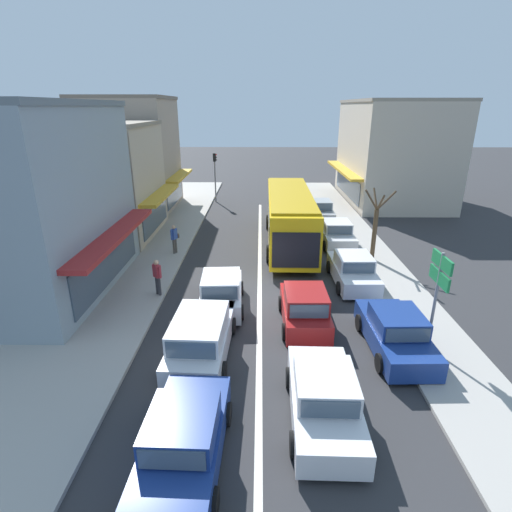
% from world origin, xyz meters
% --- Properties ---
extents(ground_plane, '(140.00, 140.00, 0.00)m').
position_xyz_m(ground_plane, '(0.00, 0.00, 0.00)').
color(ground_plane, '#2D2D30').
extents(lane_centre_line, '(0.20, 28.00, 0.01)m').
position_xyz_m(lane_centre_line, '(0.00, 4.00, 0.00)').
color(lane_centre_line, silver).
rests_on(lane_centre_line, ground).
extents(sidewalk_left, '(5.20, 44.00, 0.14)m').
position_xyz_m(sidewalk_left, '(-6.80, 6.00, 0.07)').
color(sidewalk_left, '#A39E96').
rests_on(sidewalk_left, ground).
extents(kerb_right, '(2.80, 44.00, 0.12)m').
position_xyz_m(kerb_right, '(6.20, 6.00, 0.06)').
color(kerb_right, '#A39E96').
rests_on(kerb_right, ground).
extents(shopfront_corner_near, '(7.91, 9.24, 8.19)m').
position_xyz_m(shopfront_corner_near, '(-10.18, 0.79, 4.09)').
color(shopfront_corner_near, '#84939E').
rests_on(shopfront_corner_near, ground).
extents(shopfront_mid_block, '(7.93, 7.13, 7.07)m').
position_xyz_m(shopfront_mid_block, '(-10.18, 9.20, 3.53)').
color(shopfront_mid_block, '#B2A38E').
rests_on(shopfront_mid_block, ground).
extents(shopfront_far_end, '(7.50, 7.05, 8.68)m').
position_xyz_m(shopfront_far_end, '(-10.18, 16.48, 4.33)').
color(shopfront_far_end, gray).
rests_on(shopfront_far_end, ground).
extents(building_right_far, '(8.50, 12.00, 8.49)m').
position_xyz_m(building_right_far, '(11.48, 19.95, 4.24)').
color(building_right_far, beige).
rests_on(building_right_far, ground).
extents(city_bus, '(2.84, 10.89, 3.23)m').
position_xyz_m(city_bus, '(1.77, 7.50, 1.88)').
color(city_bus, yellow).
rests_on(city_bus, ground).
extents(wagon_adjacent_lane_trail, '(2.09, 4.58, 1.58)m').
position_xyz_m(wagon_adjacent_lane_trail, '(-1.93, -4.19, 0.75)').
color(wagon_adjacent_lane_trail, silver).
rests_on(wagon_adjacent_lane_trail, ground).
extents(hatchback_queue_gap_filler, '(1.86, 3.72, 1.54)m').
position_xyz_m(hatchback_queue_gap_filler, '(1.72, -2.11, 0.71)').
color(hatchback_queue_gap_filler, maroon).
rests_on(hatchback_queue_gap_filler, ground).
extents(sedan_behind_bus_mid, '(1.97, 4.24, 1.47)m').
position_xyz_m(sedan_behind_bus_mid, '(1.73, -7.05, 0.66)').
color(sedan_behind_bus_mid, silver).
rests_on(sedan_behind_bus_mid, ground).
extents(sedan_behind_bus_near, '(2.00, 4.25, 1.47)m').
position_xyz_m(sedan_behind_bus_near, '(-1.73, -8.54, 0.66)').
color(sedan_behind_bus_near, navy).
rests_on(sedan_behind_bus_near, ground).
extents(hatchback_adjacent_lane_lead, '(1.95, 3.77, 1.54)m').
position_xyz_m(hatchback_adjacent_lane_lead, '(-1.58, -0.72, 0.71)').
color(hatchback_adjacent_lane_lead, silver).
rests_on(hatchback_adjacent_lane_lead, ground).
extents(parked_sedan_kerb_front, '(1.99, 4.25, 1.47)m').
position_xyz_m(parked_sedan_kerb_front, '(4.66, -3.73, 0.66)').
color(parked_sedan_kerb_front, navy).
rests_on(parked_sedan_kerb_front, ground).
extents(parked_sedan_kerb_second, '(1.95, 4.23, 1.47)m').
position_xyz_m(parked_sedan_kerb_second, '(4.40, 1.81, 0.66)').
color(parked_sedan_kerb_second, silver).
rests_on(parked_sedan_kerb_second, ground).
extents(parked_sedan_kerb_third, '(1.93, 4.22, 1.47)m').
position_xyz_m(parked_sedan_kerb_third, '(4.65, 7.61, 0.66)').
color(parked_sedan_kerb_third, silver).
rests_on(parked_sedan_kerb_third, ground).
extents(parked_sedan_kerb_rear, '(1.90, 4.20, 1.47)m').
position_xyz_m(parked_sedan_kerb_rear, '(4.43, 13.33, 0.66)').
color(parked_sedan_kerb_rear, '#9EA3A8').
rests_on(parked_sedan_kerb_rear, ground).
extents(traffic_light_downstreet, '(0.33, 0.24, 4.20)m').
position_xyz_m(traffic_light_downstreet, '(-3.92, 19.12, 2.85)').
color(traffic_light_downstreet, gray).
rests_on(traffic_light_downstreet, ground).
extents(directional_road_sign, '(0.10, 1.40, 3.60)m').
position_xyz_m(directional_road_sign, '(5.81, -3.80, 2.70)').
color(directional_road_sign, gray).
rests_on(directional_road_sign, ground).
extents(street_tree_right, '(1.64, 1.98, 3.95)m').
position_xyz_m(street_tree_right, '(6.11, 4.70, 1.91)').
color(street_tree_right, brown).
rests_on(street_tree_right, ground).
extents(pedestrian_with_handbag_near, '(0.40, 0.65, 1.63)m').
position_xyz_m(pedestrian_with_handbag_near, '(-4.79, 5.53, 1.07)').
color(pedestrian_with_handbag_near, '#4C4742').
rests_on(pedestrian_with_handbag_near, sidewalk_left).
extents(pedestrian_browsing_midblock, '(0.43, 0.43, 1.63)m').
position_xyz_m(pedestrian_browsing_midblock, '(-4.45, 0.20, 1.07)').
color(pedestrian_browsing_midblock, '#333338').
rests_on(pedestrian_browsing_midblock, sidewalk_left).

